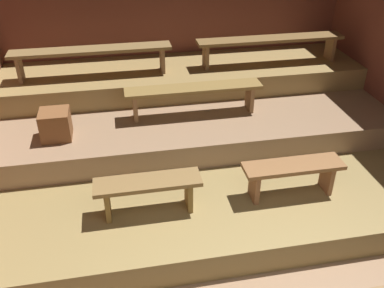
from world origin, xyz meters
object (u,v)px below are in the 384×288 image
object	(u,v)px
bench_upper_left	(92,53)
wooden_crate_middle	(56,125)
bench_lower_right	(293,172)
bench_lower_left	(148,188)
bench_middle_center	(194,92)
bench_upper_right	(270,42)

from	to	relation	value
bench_upper_left	wooden_crate_middle	distance (m)	1.25
bench_lower_right	bench_lower_left	bearing A→B (deg)	180.00
bench_middle_center	bench_lower_left	bearing A→B (deg)	-117.21
bench_lower_right	wooden_crate_middle	distance (m)	2.73
bench_lower_right	bench_upper_right	world-z (taller)	bench_upper_right
bench_lower_right	bench_middle_center	size ratio (longest dim) A/B	0.61
bench_upper_right	wooden_crate_middle	bearing A→B (deg)	-160.15
wooden_crate_middle	bench_lower_left	bearing A→B (deg)	-50.84
bench_middle_center	wooden_crate_middle	distance (m)	1.72
bench_lower_right	wooden_crate_middle	bearing A→B (deg)	154.70
bench_lower_left	bench_upper_left	bearing A→B (deg)	102.53
bench_upper_left	bench_upper_right	bearing A→B (deg)	0.00
bench_lower_right	bench_upper_right	xyz separation A→B (m)	(0.50, 2.24, 0.65)
bench_lower_left	bench_upper_right	distance (m)	3.08
bench_middle_center	wooden_crate_middle	world-z (taller)	bench_middle_center
bench_lower_left	bench_middle_center	bearing A→B (deg)	62.79
bench_upper_right	wooden_crate_middle	xyz separation A→B (m)	(-2.96, -1.07, -0.46)
bench_lower_left	bench_lower_right	distance (m)	1.52
bench_middle_center	bench_upper_left	world-z (taller)	bench_upper_left
bench_lower_left	wooden_crate_middle	world-z (taller)	wooden_crate_middle
bench_upper_right	bench_lower_left	bearing A→B (deg)	-132.01
bench_middle_center	bench_upper_right	size ratio (longest dim) A/B	0.81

